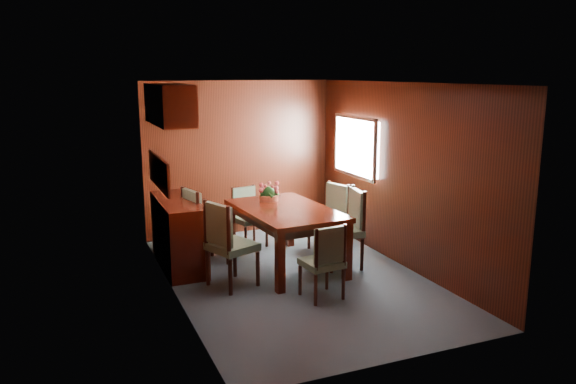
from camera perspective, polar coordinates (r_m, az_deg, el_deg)
name	(u,v)px	position (r m, az deg, el deg)	size (l,w,h in m)	color
ground	(296,278)	(7.11, 0.79, -8.70)	(4.50, 4.50, 0.00)	#404E57
room_shell	(278,146)	(6.97, -1.04, 4.73)	(3.06, 4.52, 2.41)	black
sideboard	(179,233)	(7.53, -11.06, -4.13)	(0.48, 1.40, 0.90)	#360E06
dining_table	(286,216)	(7.31, -0.25, -2.50)	(1.19, 1.77, 0.79)	#360E06
chair_left_near	(227,240)	(6.66, -6.25, -4.86)	(0.63, 0.64, 1.06)	black
chair_left_far	(200,222)	(7.50, -8.92, -3.06)	(0.58, 0.60, 1.05)	black
chair_right_near	(348,223)	(7.40, 6.10, -3.18)	(0.55, 0.57, 1.05)	black
chair_right_far	(332,213)	(8.13, 4.47, -2.11)	(0.55, 0.56, 0.96)	black
chair_head	(325,258)	(6.32, 3.79, -6.69)	(0.46, 0.44, 0.89)	black
chair_foot	(247,213)	(8.30, -4.15, -2.13)	(0.50, 0.49, 0.88)	black
flower_centerpiece	(269,191)	(7.67, -1.96, 0.08)	(0.28, 0.28, 0.28)	#C75D3C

